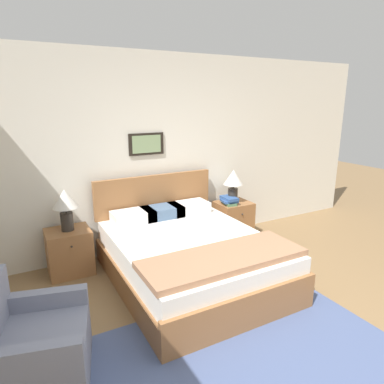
{
  "coord_description": "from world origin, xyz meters",
  "views": [
    {
      "loc": [
        -1.81,
        -1.58,
        2.0
      ],
      "look_at": [
        -0.17,
        1.45,
        1.07
      ],
      "focal_mm": 32.0,
      "sensor_mm": 36.0,
      "label": 1
    }
  ],
  "objects_px": {
    "bed": "(189,255)",
    "armchair": "(32,350)",
    "table_lamp_near_window": "(65,203)",
    "nightstand_by_door": "(233,219)",
    "nightstand_near_window": "(70,252)",
    "table_lamp_by_door": "(233,181)"
  },
  "relations": [
    {
      "from": "bed",
      "to": "armchair",
      "type": "relative_size",
      "value": 2.32
    },
    {
      "from": "armchair",
      "to": "table_lamp_near_window",
      "type": "distance_m",
      "value": 1.78
    },
    {
      "from": "table_lamp_near_window",
      "to": "nightstand_by_door",
      "type": "bearing_deg",
      "value": -0.1
    },
    {
      "from": "nightstand_near_window",
      "to": "nightstand_by_door",
      "type": "distance_m",
      "value": 2.35
    },
    {
      "from": "bed",
      "to": "table_lamp_by_door",
      "type": "bearing_deg",
      "value": 35.21
    },
    {
      "from": "table_lamp_near_window",
      "to": "nightstand_near_window",
      "type": "bearing_deg",
      "value": -148.09
    },
    {
      "from": "table_lamp_by_door",
      "to": "bed",
      "type": "bearing_deg",
      "value": -144.79
    },
    {
      "from": "bed",
      "to": "table_lamp_near_window",
      "type": "relative_size",
      "value": 4.26
    },
    {
      "from": "bed",
      "to": "table_lamp_near_window",
      "type": "height_order",
      "value": "bed"
    },
    {
      "from": "nightstand_near_window",
      "to": "table_lamp_by_door",
      "type": "relative_size",
      "value": 1.09
    },
    {
      "from": "nightstand_by_door",
      "to": "table_lamp_near_window",
      "type": "height_order",
      "value": "table_lamp_near_window"
    },
    {
      "from": "bed",
      "to": "table_lamp_by_door",
      "type": "relative_size",
      "value": 4.26
    },
    {
      "from": "nightstand_near_window",
      "to": "table_lamp_near_window",
      "type": "xyz_separation_m",
      "value": [
        0.01,
        0.0,
        0.6
      ]
    },
    {
      "from": "bed",
      "to": "armchair",
      "type": "height_order",
      "value": "bed"
    },
    {
      "from": "nightstand_near_window",
      "to": "table_lamp_by_door",
      "type": "bearing_deg",
      "value": 0.1
    },
    {
      "from": "nightstand_near_window",
      "to": "table_lamp_near_window",
      "type": "relative_size",
      "value": 1.09
    },
    {
      "from": "bed",
      "to": "table_lamp_near_window",
      "type": "bearing_deg",
      "value": 145.04
    },
    {
      "from": "bed",
      "to": "table_lamp_by_door",
      "type": "xyz_separation_m",
      "value": [
        1.16,
        0.82,
        0.57
      ]
    },
    {
      "from": "armchair",
      "to": "table_lamp_by_door",
      "type": "relative_size",
      "value": 1.84
    },
    {
      "from": "bed",
      "to": "nightstand_by_door",
      "type": "height_order",
      "value": "bed"
    },
    {
      "from": "table_lamp_by_door",
      "to": "nightstand_near_window",
      "type": "bearing_deg",
      "value": -179.9
    },
    {
      "from": "table_lamp_near_window",
      "to": "bed",
      "type": "bearing_deg",
      "value": -34.96
    }
  ]
}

